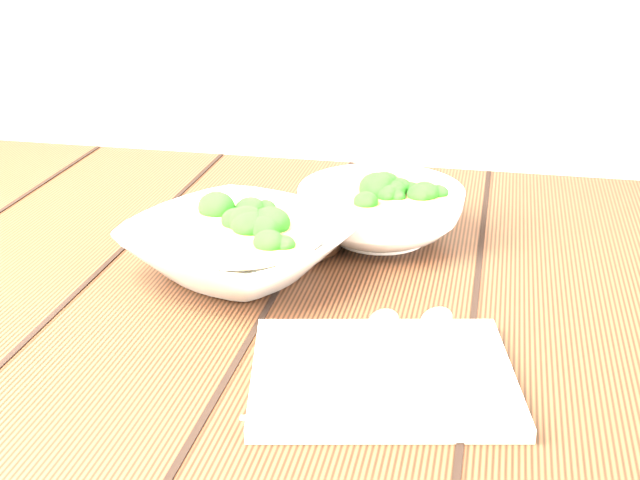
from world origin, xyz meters
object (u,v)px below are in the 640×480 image
napkin (382,375)px  trivet (298,240)px  table (307,372)px  soup_bowl_back (380,211)px  soup_bowl_front (238,246)px

napkin → trivet: bearing=105.3°
trivet → napkin: 0.29m
trivet → napkin: (0.13, -0.26, -0.01)m
table → soup_bowl_back: soup_bowl_back is taller
trivet → napkin: bearing=-62.9°
table → trivet: bearing=109.9°
soup_bowl_front → soup_bowl_back: 0.19m
table → napkin: bearing=-60.7°
napkin → soup_bowl_front: bearing=122.2°
soup_bowl_front → napkin: bearing=-45.9°
napkin → table: bearing=107.5°
soup_bowl_back → napkin: size_ratio=1.11×
soup_bowl_front → soup_bowl_back: soup_bowl_back is taller
soup_bowl_back → table: bearing=-117.2°
soup_bowl_front → trivet: soup_bowl_front is taller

